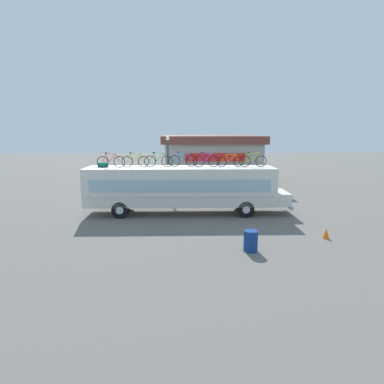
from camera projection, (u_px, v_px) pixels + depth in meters
The scene contains 14 objects.
ground_plane at pixel (180, 213), 21.84m from camera, with size 120.00×120.00×0.00m, color #605E59.
bus at pixel (183, 186), 21.52m from camera, with size 12.98×2.63×3.01m.
luggage_bag_1 at pixel (103, 165), 21.37m from camera, with size 0.62×0.34×0.29m, color #1E7F66.
rooftop_bicycle_1 at pixel (111, 161), 20.96m from camera, with size 1.76×0.44×0.95m.
rooftop_bicycle_2 at pixel (135, 161), 21.19m from camera, with size 1.74×0.44×0.94m.
rooftop_bicycle_3 at pixel (159, 161), 21.28m from camera, with size 1.81×0.44×0.97m.
rooftop_bicycle_4 at pixel (183, 160), 21.54m from camera, with size 1.83×0.44×0.97m.
rooftop_bicycle_5 at pixel (206, 161), 21.31m from camera, with size 1.67×0.44×0.95m.
rooftop_bicycle_6 at pixel (230, 161), 21.53m from camera, with size 1.73×0.44×0.86m.
rooftop_bicycle_7 at pixel (253, 161), 21.46m from camera, with size 1.75×0.44×0.96m.
roadside_building at pixel (211, 159), 34.38m from camera, with size 9.73×8.68×4.80m.
trash_bin at pixel (251, 241), 14.93m from camera, with size 0.63×0.63×0.94m, color navy.
traffic_cone at pixel (326, 233), 16.71m from camera, with size 0.32×0.32×0.52m, color orange.
street_lamp at pixel (168, 162), 25.95m from camera, with size 0.31×0.31×4.87m.
Camera 1 is at (0.20, -21.24, 5.29)m, focal length 31.46 mm.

